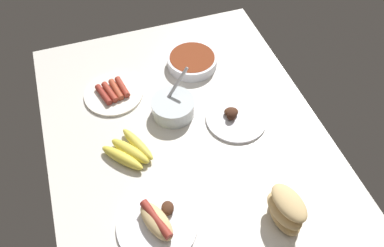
{
  "coord_description": "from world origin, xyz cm",
  "views": [
    {
      "loc": [
        -73.18,
        22.99,
        105.19
      ],
      "look_at": [
        3.53,
        -2.61,
        3.0
      ],
      "focal_mm": 37.09,
      "sensor_mm": 36.0,
      "label": 1
    }
  ],
  "objects_px": {
    "plate_sausages": "(113,93)",
    "plate_grilled_meat": "(236,118)",
    "bowl_chili": "(192,61)",
    "banana_bunch": "(130,151)",
    "bowl_coleslaw": "(173,107)",
    "plate_hotdog_assembled": "(157,222)",
    "bread_stack": "(286,210)"
  },
  "relations": [
    {
      "from": "banana_bunch",
      "to": "bowl_chili",
      "type": "distance_m",
      "value": 0.46
    },
    {
      "from": "bread_stack",
      "to": "bowl_chili",
      "type": "relative_size",
      "value": 0.74
    },
    {
      "from": "bread_stack",
      "to": "plate_grilled_meat",
      "type": "distance_m",
      "value": 0.38
    },
    {
      "from": "plate_hotdog_assembled",
      "to": "bowl_chili",
      "type": "distance_m",
      "value": 0.66
    },
    {
      "from": "plate_sausages",
      "to": "bowl_coleslaw",
      "type": "height_order",
      "value": "bowl_coleslaw"
    },
    {
      "from": "bowl_chili",
      "to": "bread_stack",
      "type": "bearing_deg",
      "value": -176.23
    },
    {
      "from": "banana_bunch",
      "to": "plate_grilled_meat",
      "type": "relative_size",
      "value": 0.89
    },
    {
      "from": "banana_bunch",
      "to": "bowl_coleslaw",
      "type": "xyz_separation_m",
      "value": [
        0.12,
        -0.18,
        0.01
      ]
    },
    {
      "from": "banana_bunch",
      "to": "bowl_chili",
      "type": "height_order",
      "value": "bowl_chili"
    },
    {
      "from": "banana_bunch",
      "to": "bowl_coleslaw",
      "type": "bearing_deg",
      "value": -55.69
    },
    {
      "from": "plate_hotdog_assembled",
      "to": "bread_stack",
      "type": "height_order",
      "value": "bread_stack"
    },
    {
      "from": "bread_stack",
      "to": "bowl_coleslaw",
      "type": "relative_size",
      "value": 0.93
    },
    {
      "from": "bread_stack",
      "to": "plate_grilled_meat",
      "type": "xyz_separation_m",
      "value": [
        0.38,
        -0.01,
        -0.05
      ]
    },
    {
      "from": "plate_sausages",
      "to": "bread_stack",
      "type": "bearing_deg",
      "value": -149.9
    },
    {
      "from": "plate_grilled_meat",
      "to": "bowl_coleslaw",
      "type": "distance_m",
      "value": 0.22
    },
    {
      "from": "plate_hotdog_assembled",
      "to": "plate_grilled_meat",
      "type": "xyz_separation_m",
      "value": [
        0.29,
        -0.35,
        -0.01
      ]
    },
    {
      "from": "plate_sausages",
      "to": "bowl_chili",
      "type": "distance_m",
      "value": 0.32
    },
    {
      "from": "plate_hotdog_assembled",
      "to": "bowl_coleslaw",
      "type": "relative_size",
      "value": 1.5
    },
    {
      "from": "plate_sausages",
      "to": "banana_bunch",
      "type": "height_order",
      "value": "banana_bunch"
    },
    {
      "from": "plate_hotdog_assembled",
      "to": "banana_bunch",
      "type": "bearing_deg",
      "value": 4.14
    },
    {
      "from": "bread_stack",
      "to": "plate_sausages",
      "type": "height_order",
      "value": "bread_stack"
    },
    {
      "from": "plate_sausages",
      "to": "bowl_chili",
      "type": "relative_size",
      "value": 1.11
    },
    {
      "from": "bowl_chili",
      "to": "plate_grilled_meat",
      "type": "bearing_deg",
      "value": -169.47
    },
    {
      "from": "bread_stack",
      "to": "bowl_chili",
      "type": "xyz_separation_m",
      "value": [
        0.68,
        0.04,
        -0.03
      ]
    },
    {
      "from": "plate_grilled_meat",
      "to": "bowl_chili",
      "type": "relative_size",
      "value": 1.1
    },
    {
      "from": "bowl_coleslaw",
      "to": "plate_hotdog_assembled",
      "type": "bearing_deg",
      "value": 157.1
    },
    {
      "from": "banana_bunch",
      "to": "plate_grilled_meat",
      "type": "height_order",
      "value": "plate_grilled_meat"
    },
    {
      "from": "bowl_coleslaw",
      "to": "banana_bunch",
      "type": "bearing_deg",
      "value": 124.31
    },
    {
      "from": "plate_sausages",
      "to": "bowl_chili",
      "type": "bearing_deg",
      "value": -79.77
    },
    {
      "from": "plate_sausages",
      "to": "plate_grilled_meat",
      "type": "distance_m",
      "value": 0.44
    },
    {
      "from": "plate_hotdog_assembled",
      "to": "bowl_chili",
      "type": "bearing_deg",
      "value": -26.93
    },
    {
      "from": "plate_grilled_meat",
      "to": "bowl_coleslaw",
      "type": "bearing_deg",
      "value": 63.81
    }
  ]
}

